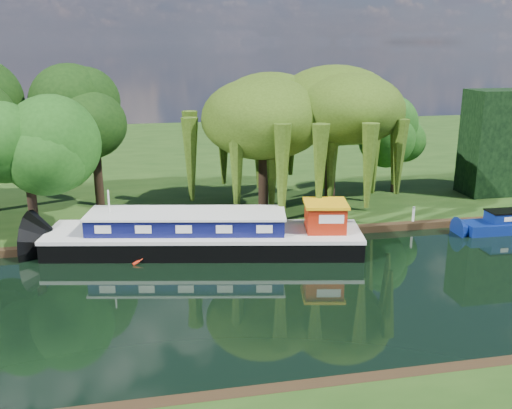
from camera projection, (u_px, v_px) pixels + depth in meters
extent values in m
plane|color=black|center=(322.00, 291.00, 28.21)|extent=(120.00, 120.00, 0.00)
cube|color=#18360E|center=(223.00, 157.00, 60.19)|extent=(120.00, 52.00, 0.45)
cube|color=black|center=(204.00, 243.00, 33.57)|extent=(18.63, 7.46, 1.21)
cube|color=silver|center=(204.00, 232.00, 33.37)|extent=(18.75, 7.56, 0.22)
cube|color=#0E1247|center=(187.00, 222.00, 33.20)|extent=(11.63, 5.02, 0.96)
cube|color=silver|center=(186.00, 213.00, 33.05)|extent=(11.87, 5.26, 0.12)
cube|color=#9C1E0B|center=(325.00, 217.00, 33.18)|extent=(2.61, 2.61, 1.52)
cube|color=gold|center=(326.00, 203.00, 32.95)|extent=(2.91, 2.91, 0.16)
cylinder|color=silver|center=(109.00, 210.00, 32.97)|extent=(0.10, 0.10, 2.43)
cube|color=silver|center=(508.00, 219.00, 36.13)|extent=(0.53, 0.06, 0.28)
imported|color=#9C1E0B|center=(158.00, 257.00, 32.62)|extent=(3.92, 3.07, 0.74)
cylinder|color=black|center=(263.00, 174.00, 39.32)|extent=(0.70, 0.70, 5.36)
ellipsoid|color=#2C450E|center=(264.00, 117.00, 38.26)|extent=(7.49, 7.49, 4.84)
cylinder|color=black|center=(330.00, 175.00, 38.68)|extent=(0.77, 0.77, 5.45)
ellipsoid|color=#2C450E|center=(332.00, 117.00, 37.61)|extent=(7.44, 7.44, 4.81)
cylinder|color=black|center=(31.00, 188.00, 33.84)|extent=(0.58, 0.58, 6.20)
ellipsoid|color=#184511|center=(26.00, 145.00, 33.15)|extent=(5.07, 5.07, 5.07)
cylinder|color=black|center=(97.00, 158.00, 40.52)|extent=(0.68, 0.68, 7.00)
ellipsoid|color=black|center=(94.00, 117.00, 39.74)|extent=(5.60, 5.60, 5.60)
cylinder|color=black|center=(395.00, 161.00, 44.50)|extent=(0.40, 0.40, 4.91)
ellipsoid|color=#184511|center=(397.00, 136.00, 43.95)|extent=(3.93, 3.93, 3.93)
cube|color=black|center=(504.00, 142.00, 43.82)|extent=(6.00, 3.00, 8.00)
cylinder|color=silver|center=(281.00, 204.00, 37.77)|extent=(0.10, 0.10, 2.20)
sphere|color=white|center=(281.00, 185.00, 37.42)|extent=(0.36, 0.36, 0.36)
cylinder|color=silver|center=(118.00, 232.00, 33.95)|extent=(0.16, 0.16, 1.00)
cylinder|color=silver|center=(218.00, 226.00, 35.10)|extent=(0.16, 0.16, 1.00)
cylinder|color=silver|center=(327.00, 219.00, 36.44)|extent=(0.16, 0.16, 1.00)
cylinder|color=silver|center=(413.00, 214.00, 37.59)|extent=(0.16, 0.16, 1.00)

